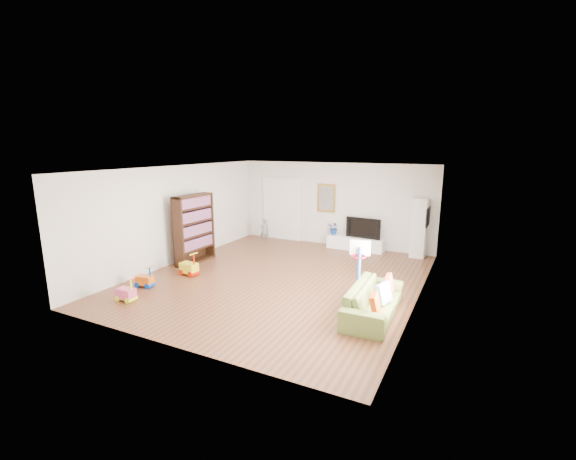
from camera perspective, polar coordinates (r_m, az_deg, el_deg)
The scene contains 25 objects.
floor at distance 9.65m, azimuth -1.07°, elevation -7.14°, with size 6.50×7.50×0.00m, color brown.
ceiling at distance 9.11m, azimuth -1.14°, elevation 9.08°, with size 6.50×7.50×0.00m, color white.
wall_back at distance 12.67m, azimuth 6.82°, elevation 3.78°, with size 6.50×0.00×2.70m, color silver.
wall_front at distance 6.32m, azimuth -17.20°, elevation -5.43°, with size 6.50×0.00×2.70m, color white.
wall_left at distance 11.15m, azimuth -16.07°, elevation 2.21°, with size 0.00×7.50×2.70m, color silver.
wall_right at distance 8.32m, azimuth 19.13°, elevation -1.33°, with size 0.00×7.50×2.70m, color white.
navy_accent at distance 9.60m, azimuth 20.40°, elevation 3.37°, with size 0.01×3.20×1.70m, color black.
olive_wainscot at distance 9.88m, azimuth 19.81°, elevation -4.38°, with size 0.01×3.20×1.00m, color brown.
doorway at distance 13.44m, azimuth -0.91°, elevation 3.06°, with size 1.45×0.06×2.10m, color white.
painting_back at distance 12.70m, azimuth 5.72°, elevation 4.73°, with size 0.62×0.06×0.92m, color gold.
artwork_right at distance 9.85m, azimuth 20.03°, elevation 1.84°, with size 0.04×0.56×0.46m, color #7F3F8C.
media_console at distance 12.36m, azimuth 9.95°, elevation -1.93°, with size 1.79×0.45×0.42m, color white.
tall_cabinet at distance 11.87m, azimuth 18.85°, elevation 0.29°, with size 0.41×0.41×1.75m, color white.
bookshelf at distance 11.00m, azimuth -13.73°, elevation 0.14°, with size 0.34×1.31×1.92m, color black.
sofa at distance 7.73m, azimuth 12.59°, elevation -10.13°, with size 2.06×0.81×0.60m, color olive.
basketball_hoop at distance 7.83m, azimuth 10.28°, elevation -6.72°, with size 0.47×0.58×1.38m, color #AC0021.
ride_on_yellow at distance 10.10m, azimuth -14.49°, elevation -4.87°, with size 0.45×0.28×0.60m, color yellow.
ride_on_orange at distance 9.59m, azimuth -20.53°, elevation -6.46°, with size 0.38×0.24×0.51m, color #D55E0F.
ride_on_pink at distance 8.90m, azimuth -22.93°, elevation -8.09°, with size 0.39×0.24×0.52m, color #E85084.
child at distance 13.03m, azimuth -3.51°, elevation -0.12°, with size 0.30×0.20×0.82m, color slate.
tv at distance 12.20m, azimuth 11.25°, elevation 0.38°, with size 1.11×0.15×0.64m, color black.
vase_plant at distance 12.49m, azimuth 6.85°, elevation 0.30°, with size 0.38×0.33×0.42m, color navy.
pillow_left at distance 7.11m, azimuth 12.79°, elevation -10.66°, with size 0.09×0.35×0.35m, color #BE3908.
pillow_center at distance 7.65m, azimuth 14.03°, elevation -9.06°, with size 0.10×0.38×0.38m, color white.
pillow_right at distance 8.20m, azimuth 14.86°, elevation -7.62°, with size 0.09×0.35×0.35m, color #CB3E2E.
Camera 1 is at (4.24, -8.05, 3.22)m, focal length 24.00 mm.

